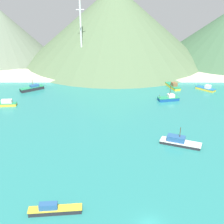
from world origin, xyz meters
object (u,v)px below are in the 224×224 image
at_px(fishing_boat_0, 54,209).
at_px(fishing_boat_5, 206,88).
at_px(fishing_boat_9, 33,88).
at_px(radio_tower, 81,36).
at_px(fishing_boat_3, 5,104).
at_px(fishing_boat_4, 169,98).
at_px(fishing_boat_11, 173,86).
at_px(fishing_boat_2, 179,142).

bearing_deg(fishing_boat_0, fishing_boat_5, 55.52).
xyz_separation_m(fishing_boat_9, radio_tower, (18.88, 23.21, 18.19)).
bearing_deg(fishing_boat_3, fishing_boat_5, 13.17).
bearing_deg(fishing_boat_4, fishing_boat_9, 167.38).
height_order(fishing_boat_4, fishing_boat_11, fishing_boat_4).
relative_size(fishing_boat_2, radio_tower, 0.30).
bearing_deg(fishing_boat_0, fishing_boat_11, 64.10).
height_order(fishing_boat_5, fishing_boat_11, fishing_boat_11).
relative_size(fishing_boat_5, fishing_boat_11, 0.77).
xyz_separation_m(fishing_boat_5, fishing_boat_11, (-13.28, 3.04, 0.13)).
height_order(fishing_boat_5, fishing_boat_9, fishing_boat_9).
distance_m(fishing_boat_0, fishing_boat_5, 88.95).
distance_m(fishing_boat_3, fishing_boat_11, 68.34).
bearing_deg(fishing_boat_4, fishing_boat_0, -118.13).
xyz_separation_m(fishing_boat_2, fishing_boat_9, (-51.55, 46.76, -0.01)).
height_order(fishing_boat_3, fishing_boat_9, fishing_boat_9).
bearing_deg(fishing_boat_11, radio_tower, 153.86).
bearing_deg(fishing_boat_3, fishing_boat_0, -63.16).
xyz_separation_m(fishing_boat_0, fishing_boat_3, (-27.84, 55.02, 0.14)).
distance_m(fishing_boat_2, fishing_boat_3, 63.76).
bearing_deg(fishing_boat_11, fishing_boat_9, -176.87).
xyz_separation_m(fishing_boat_4, fishing_boat_5, (17.85, 12.52, -0.14)).
bearing_deg(fishing_boat_5, fishing_boat_9, -179.83).
bearing_deg(fishing_boat_0, fishing_boat_3, 116.84).
distance_m(fishing_boat_4, fishing_boat_11, 16.21).
bearing_deg(fishing_boat_3, fishing_boat_9, 73.40).
bearing_deg(fishing_boat_0, fishing_boat_4, 61.87).
distance_m(fishing_boat_3, fishing_boat_5, 80.31).
distance_m(fishing_boat_4, radio_tower, 53.80).
xyz_separation_m(fishing_boat_3, fishing_boat_9, (5.39, 18.08, -0.03)).
distance_m(fishing_boat_5, fishing_boat_11, 13.63).
xyz_separation_m(fishing_boat_0, fishing_boat_4, (32.51, 60.80, 0.10)).
relative_size(fishing_boat_3, fishing_boat_11, 0.88).
xyz_separation_m(fishing_boat_4, fishing_boat_11, (4.57, 15.55, -0.01)).
distance_m(fishing_boat_3, radio_tower, 51.22).
xyz_separation_m(fishing_boat_5, fishing_boat_9, (-72.81, -0.21, 0.15)).
relative_size(fishing_boat_0, fishing_boat_11, 0.99).
height_order(fishing_boat_0, radio_tower, radio_tower).
relative_size(fishing_boat_4, fishing_boat_11, 0.82).
height_order(fishing_boat_3, radio_tower, radio_tower).
bearing_deg(fishing_boat_2, fishing_boat_11, 80.94).
height_order(fishing_boat_2, fishing_boat_3, fishing_boat_2).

